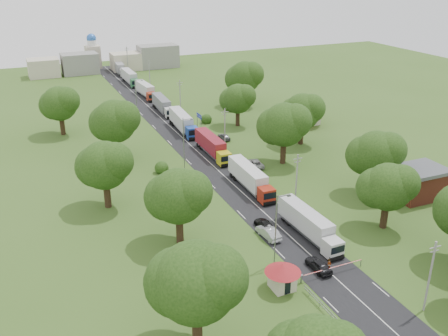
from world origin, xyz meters
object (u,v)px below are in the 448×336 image
boom_barrier (323,271)px  car_lane_mid (268,233)px  guard_booth (283,273)px  car_lane_front (319,265)px  pedestrian_near (329,266)px  info_sign (199,118)px  truck_0 (309,224)px

boom_barrier → car_lane_mid: bearing=98.3°
guard_booth → car_lane_front: size_ratio=1.00×
car_lane_mid → pedestrian_near: size_ratio=2.44×
info_sign → truck_0: size_ratio=0.30×
boom_barrier → truck_0: size_ratio=0.67×
pedestrian_near → guard_booth: bearing=165.4°
info_sign → pedestrian_near: info_sign is taller
guard_booth → car_lane_front: (6.20, 1.50, -1.42)m
boom_barrier → pedestrian_near: bearing=22.4°
pedestrian_near → car_lane_front: bearing=111.8°
car_lane_mid → pedestrian_near: (2.85, -10.72, 0.19)m
truck_0 → car_lane_front: 8.45m
boom_barrier → guard_booth: 5.98m
guard_booth → info_sign: (12.40, 60.00, 0.84)m
boom_barrier → car_lane_mid: car_lane_mid is taller
boom_barrier → guard_booth: size_ratio=2.10×
truck_0 → info_sign: bearing=86.8°
boom_barrier → car_lane_front: bearing=76.6°
boom_barrier → info_sign: size_ratio=2.25×
boom_barrier → car_lane_front: car_lane_front is taller
truck_0 → car_lane_front: (-3.32, -7.66, -1.27)m
car_lane_mid → pedestrian_near: bearing=100.6°
info_sign → car_lane_front: bearing=-96.0°
info_sign → pedestrian_near: bearing=-95.1°
boom_barrier → guard_booth: guard_booth is taller
guard_booth → boom_barrier: bearing=0.0°
car_lane_front → car_lane_mid: 9.93m
boom_barrier → car_lane_front: 1.55m
car_lane_front → pedestrian_near: size_ratio=2.28×
boom_barrier → car_lane_mid: (-1.64, 11.22, -0.12)m
boom_barrier → car_lane_mid: 11.34m
truck_0 → car_lane_mid: 5.84m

